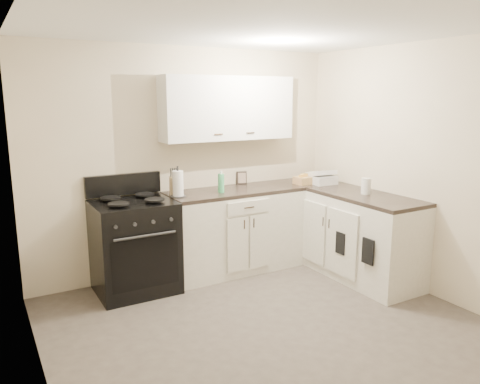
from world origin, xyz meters
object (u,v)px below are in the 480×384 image
wicker_basket (306,180)px  countertop_grill (322,180)px  stove (135,247)px  knife_block (174,186)px  paper_towel (178,184)px

wicker_basket → countertop_grill: countertop_grill is taller
stove → wicker_basket: size_ratio=3.58×
knife_block → paper_towel: (0.00, -0.12, 0.04)m
stove → paper_towel: paper_towel is taller
stove → countertop_grill: size_ratio=3.42×
paper_towel → wicker_basket: (1.61, -0.08, -0.09)m
wicker_basket → countertop_grill: size_ratio=0.96×
countertop_grill → knife_block: bearing=173.3°
knife_block → wicker_basket: knife_block is taller
knife_block → wicker_basket: bearing=8.6°
wicker_basket → stove: bearing=177.5°
paper_towel → countertop_grill: 1.79m
stove → paper_towel: 0.79m
paper_towel → knife_block: bearing=90.0°
stove → knife_block: (0.49, 0.11, 0.58)m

